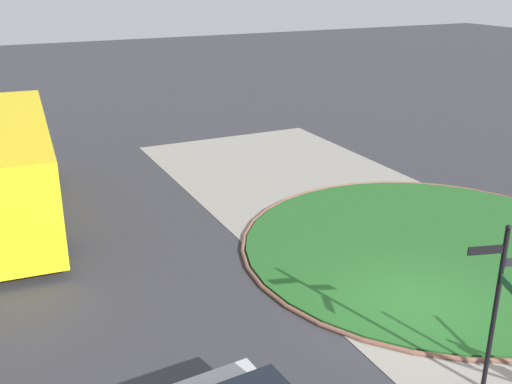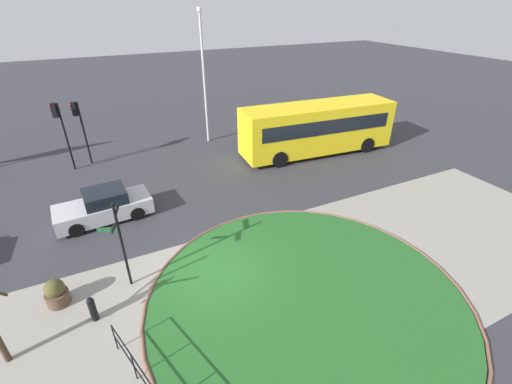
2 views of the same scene
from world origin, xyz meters
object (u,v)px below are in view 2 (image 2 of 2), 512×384
at_px(planter_near_signpost, 56,293).
at_px(signpost_directional, 120,240).
at_px(car_near_lane, 104,206).
at_px(lamppost_tall, 204,75).
at_px(traffic_light_far, 78,119).
at_px(bollard_foreground, 93,309).
at_px(traffic_light_near, 59,122).
at_px(bus_yellow, 317,128).

bearing_deg(planter_near_signpost, signpost_directional, -2.62).
distance_m(car_near_lane, lamppost_tall, 11.27).
bearing_deg(lamppost_tall, traffic_light_far, -176.76).
bearing_deg(planter_near_signpost, bollard_foreground, -50.36).
height_order(bollard_foreground, traffic_light_far, traffic_light_far).
distance_m(signpost_directional, lamppost_tall, 14.45).
distance_m(car_near_lane, planter_near_signpost, 5.11).
distance_m(traffic_light_near, traffic_light_far, 1.07).
height_order(traffic_light_far, lamppost_tall, lamppost_tall).
height_order(bollard_foreground, lamppost_tall, lamppost_tall).
distance_m(lamppost_tall, planter_near_signpost, 15.94).
height_order(bollard_foreground, bus_yellow, bus_yellow).
xyz_separation_m(traffic_light_far, lamppost_tall, (7.88, 0.45, 1.74)).
relative_size(bollard_foreground, planter_near_signpost, 0.94).
relative_size(car_near_lane, lamppost_tall, 0.50).
bearing_deg(bollard_foreground, car_near_lane, 81.31).
distance_m(bollard_foreground, planter_near_signpost, 1.61).
xyz_separation_m(bus_yellow, traffic_light_near, (-14.44, 4.19, 1.19)).
xyz_separation_m(signpost_directional, car_near_lane, (-0.32, 4.82, -1.30)).
relative_size(signpost_directional, car_near_lane, 0.80).
bearing_deg(bollard_foreground, bus_yellow, 30.48).
relative_size(lamppost_tall, planter_near_signpost, 8.50).
height_order(bus_yellow, car_near_lane, bus_yellow).
relative_size(bollard_foreground, car_near_lane, 0.22).
height_order(traffic_light_near, lamppost_tall, lamppost_tall).
xyz_separation_m(bus_yellow, traffic_light_far, (-13.48, 4.68, 1.07)).
distance_m(bollard_foreground, traffic_light_far, 13.16).
xyz_separation_m(car_near_lane, traffic_light_near, (-1.30, 6.50, 2.23)).
bearing_deg(traffic_light_far, signpost_directional, 107.50).
height_order(car_near_lane, lamppost_tall, lamppost_tall).
bearing_deg(planter_near_signpost, traffic_light_near, 86.72).
xyz_separation_m(bollard_foreground, bus_yellow, (14.05, 8.27, 1.22)).
bearing_deg(bollard_foreground, planter_near_signpost, 129.64).
height_order(signpost_directional, lamppost_tall, lamppost_tall).
relative_size(traffic_light_near, planter_near_signpost, 3.98).
bearing_deg(signpost_directional, car_near_lane, 93.79).
bearing_deg(traffic_light_far, planter_near_signpost, 96.53).
distance_m(car_near_lane, traffic_light_far, 7.31).
xyz_separation_m(bollard_foreground, lamppost_tall, (8.45, 13.39, 4.03)).
bearing_deg(signpost_directional, planter_near_signpost, 177.38).
bearing_deg(traffic_light_far, bollard_foreground, 101.78).
height_order(bus_yellow, lamppost_tall, lamppost_tall).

